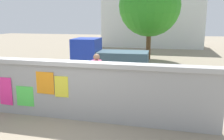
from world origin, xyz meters
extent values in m
plane|color=gray|center=(0.00, 8.00, 0.00)|extent=(60.00, 60.00, 0.00)
cube|color=#9A9A9A|center=(0.00, 0.00, 0.76)|extent=(7.78, 0.30, 1.52)
cube|color=#A6A6A6|center=(0.00, 0.00, 1.58)|extent=(7.98, 0.42, 0.12)
cube|color=#F42D8C|center=(-2.06, -0.16, 0.68)|extent=(0.44, 0.04, 0.83)
cube|color=#4CD84C|center=(-1.42, -0.16, 0.58)|extent=(0.54, 0.02, 0.59)
cube|color=orange|center=(-0.76, -0.16, 1.02)|extent=(0.55, 0.04, 0.62)
cube|color=yellow|center=(-0.27, -0.16, 0.94)|extent=(0.39, 0.03, 0.59)
cylinder|color=black|center=(-1.51, 4.51, 0.35)|extent=(0.71, 0.24, 0.70)
cylinder|color=black|center=(-1.58, 5.81, 0.35)|extent=(0.71, 0.24, 0.70)
cylinder|color=black|center=(0.98, 4.64, 0.35)|extent=(0.71, 0.24, 0.70)
cylinder|color=black|center=(0.91, 5.94, 0.35)|extent=(0.71, 0.24, 0.70)
cube|color=#1933A5|center=(-1.45, 5.16, 1.10)|extent=(1.28, 1.56, 1.50)
cube|color=#334C59|center=(0.35, 5.26, 0.80)|extent=(2.48, 1.62, 0.90)
cylinder|color=black|center=(2.07, 1.41, 0.30)|extent=(0.61, 0.20, 0.60)
cylinder|color=black|center=(3.35, 1.64, 0.30)|extent=(0.61, 0.22, 0.60)
cube|color=#1933A5|center=(2.71, 1.53, 0.58)|extent=(1.03, 0.41, 0.32)
cube|color=black|center=(2.90, 1.56, 0.76)|extent=(0.59, 0.32, 0.10)
cube|color=#262626|center=(2.16, 1.43, 0.85)|extent=(0.14, 0.56, 0.03)
cylinder|color=black|center=(-2.64, 1.91, 0.33)|extent=(0.66, 0.05, 0.66)
cylinder|color=black|center=(-3.69, 1.89, 0.33)|extent=(0.66, 0.05, 0.66)
cube|color=red|center=(-3.17, 1.90, 0.51)|extent=(0.95, 0.06, 0.06)
cylinder|color=red|center=(-3.32, 1.90, 0.73)|extent=(0.03, 0.03, 0.40)
cube|color=black|center=(-3.32, 1.90, 0.93)|extent=(0.20, 0.08, 0.05)
cube|color=black|center=(-2.69, 1.90, 0.88)|extent=(0.05, 0.44, 0.03)
cylinder|color=black|center=(-3.67, 3.88, 0.33)|extent=(0.66, 0.15, 0.66)
cylinder|color=black|center=(-2.63, 4.06, 0.33)|extent=(0.66, 0.15, 0.66)
cube|color=#1933A5|center=(-3.15, 3.97, 0.51)|extent=(0.94, 0.20, 0.06)
cylinder|color=#1933A5|center=(-3.00, 4.00, 0.73)|extent=(0.03, 0.03, 0.40)
cube|color=black|center=(-3.00, 4.00, 0.93)|extent=(0.21, 0.11, 0.05)
cube|color=black|center=(-3.62, 3.89, 0.88)|extent=(0.12, 0.44, 0.03)
cylinder|color=#D83F72|center=(0.11, 1.73, 0.40)|extent=(0.12, 0.12, 0.80)
cylinder|color=#D83F72|center=(0.23, 1.59, 0.40)|extent=(0.12, 0.12, 0.80)
cylinder|color=#D83F72|center=(0.17, 1.66, 1.10)|extent=(0.48, 0.48, 0.60)
sphere|color=#8C664C|center=(0.17, 1.66, 1.51)|extent=(0.22, 0.22, 0.22)
cylinder|color=brown|center=(0.99, 11.06, 1.11)|extent=(0.32, 0.32, 2.21)
sphere|color=#2B891E|center=(0.99, 11.06, 3.68)|extent=(4.19, 4.19, 4.19)
cube|color=silver|center=(0.53, 20.78, 3.21)|extent=(9.90, 6.23, 6.42)
camera|label=1|loc=(2.61, -6.00, 2.73)|focal=38.75mm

